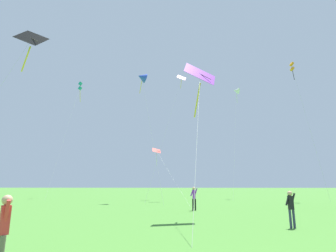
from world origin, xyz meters
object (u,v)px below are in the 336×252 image
(kite_blue_delta, at_px, (142,77))
(person_in_blue_jacket, at_px, (291,206))
(kite_black_large, at_px, (29,45))
(person_near_tree, at_px, (4,226))
(person_child_small, at_px, (194,196))
(kite_red_high, at_px, (158,154))
(kite_white_distant, at_px, (236,91))
(kite_teal_box, at_px, (80,87))
(kite_purple_streamer, at_px, (199,81))
(kite_orange_box, at_px, (292,68))
(kite_pink_low, at_px, (180,84))

(kite_blue_delta, bearing_deg, person_in_blue_jacket, -62.37)
(kite_black_large, height_order, person_near_tree, kite_black_large)
(kite_black_large, relative_size, person_child_small, 9.22)
(person_child_small, xyz_separation_m, person_near_tree, (-4.32, -14.44, -0.05))
(kite_red_high, bearing_deg, kite_white_distant, 29.65)
(kite_red_high, bearing_deg, kite_teal_box, 151.10)
(kite_purple_streamer, distance_m, person_near_tree, 12.95)
(kite_purple_streamer, xyz_separation_m, person_child_small, (-0.32, 4.56, -6.92))
(kite_teal_box, bearing_deg, person_child_small, -50.13)
(kite_orange_box, bearing_deg, person_near_tree, -122.17)
(kite_white_distant, relative_size, person_in_blue_jacket, 10.95)
(kite_black_large, height_order, kite_teal_box, kite_teal_box)
(kite_black_large, xyz_separation_m, person_near_tree, (9.26, -14.44, -12.36))
(kite_orange_box, bearing_deg, kite_white_distant, 136.68)
(kite_white_distant, bearing_deg, kite_black_large, -136.19)
(kite_red_high, xyz_separation_m, kite_orange_box, (17.74, 0.59, 11.30))
(kite_pink_low, relative_size, kite_black_large, 1.09)
(kite_pink_low, relative_size, person_child_small, 10.03)
(kite_orange_box, relative_size, person_in_blue_jacket, 11.73)
(kite_black_large, relative_size, person_in_blue_jacket, 9.97)
(kite_purple_streamer, height_order, person_child_small, kite_purple_streamer)
(kite_black_large, relative_size, person_near_tree, 9.73)
(person_child_small, height_order, person_in_blue_jacket, person_child_small)
(kite_red_high, height_order, kite_teal_box, kite_teal_box)
(kite_pink_low, distance_m, person_child_small, 19.52)
(kite_black_large, xyz_separation_m, kite_blue_delta, (7.95, 10.22, 1.13))
(kite_teal_box, xyz_separation_m, person_near_tree, (13.39, -35.65, -16.62))
(kite_black_large, height_order, kite_red_high, kite_black_large)
(person_in_blue_jacket, xyz_separation_m, person_near_tree, (-8.16, -6.57, 0.02))
(kite_black_large, bearing_deg, kite_pink_low, 47.89)
(kite_blue_delta, xyz_separation_m, person_in_blue_jacket, (9.47, -18.09, -13.51))
(kite_white_distant, bearing_deg, person_in_blue_jacket, -97.32)
(kite_orange_box, bearing_deg, person_in_blue_jacket, -114.09)
(kite_pink_low, height_order, kite_orange_box, kite_orange_box)
(kite_white_distant, distance_m, kite_blue_delta, 16.50)
(person_in_blue_jacket, bearing_deg, person_near_tree, -141.16)
(kite_white_distant, xyz_separation_m, kite_red_high, (-11.45, -6.52, -10.38))
(kite_white_distant, xyz_separation_m, person_child_small, (-7.44, -20.16, -14.98))
(kite_red_high, distance_m, kite_orange_box, 21.04)
(person_near_tree, bearing_deg, kite_pink_low, 83.60)
(kite_purple_streamer, relative_size, person_in_blue_jacket, 6.14)
(kite_white_distant, xyz_separation_m, person_in_blue_jacket, (-3.60, -28.04, -15.05))
(kite_teal_box, distance_m, person_child_small, 32.22)
(kite_black_large, height_order, person_child_small, kite_black_large)
(kite_black_large, bearing_deg, person_in_blue_jacket, -24.32)
(kite_orange_box, height_order, person_in_blue_jacket, kite_orange_box)
(kite_red_high, relative_size, kite_orange_box, 0.59)
(kite_pink_low, bearing_deg, kite_red_high, -177.96)
(kite_purple_streamer, bearing_deg, person_near_tree, -115.15)
(kite_pink_low, distance_m, kite_teal_box, 18.37)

